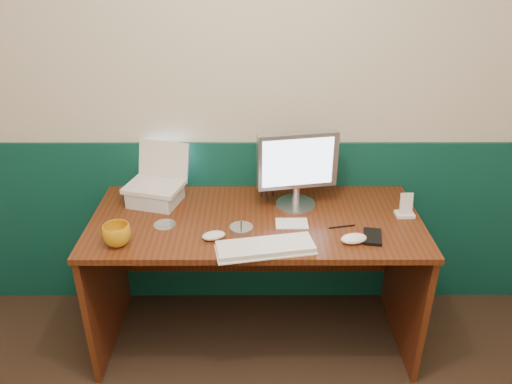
{
  "coord_description": "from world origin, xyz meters",
  "views": [
    {
      "loc": [
        0.03,
        -0.71,
        1.97
      ],
      "look_at": [
        0.04,
        1.23,
        0.97
      ],
      "focal_mm": 35.0,
      "sensor_mm": 36.0,
      "label": 1
    }
  ],
  "objects_px": {
    "desk": "(256,281)",
    "laptop": "(153,168)",
    "mug": "(117,235)",
    "keyboard": "(265,248)",
    "camcorder": "(268,180)",
    "monitor": "(297,171)"
  },
  "relations": [
    {
      "from": "desk",
      "to": "laptop",
      "type": "xyz_separation_m",
      "value": [
        -0.51,
        0.16,
        0.57
      ]
    },
    {
      "from": "laptop",
      "to": "mug",
      "type": "distance_m",
      "value": 0.43
    },
    {
      "from": "laptop",
      "to": "keyboard",
      "type": "relative_size",
      "value": 0.65
    },
    {
      "from": "monitor",
      "to": "mug",
      "type": "relative_size",
      "value": 3.14
    },
    {
      "from": "mug",
      "to": "laptop",
      "type": "bearing_deg",
      "value": 75.73
    },
    {
      "from": "laptop",
      "to": "keyboard",
      "type": "xyz_separation_m",
      "value": [
        0.55,
        -0.44,
        -0.18
      ]
    },
    {
      "from": "keyboard",
      "to": "mug",
      "type": "distance_m",
      "value": 0.66
    },
    {
      "from": "mug",
      "to": "camcorder",
      "type": "height_order",
      "value": "camcorder"
    },
    {
      "from": "monitor",
      "to": "keyboard",
      "type": "xyz_separation_m",
      "value": [
        -0.16,
        -0.4,
        -0.18
      ]
    },
    {
      "from": "keyboard",
      "to": "camcorder",
      "type": "xyz_separation_m",
      "value": [
        0.02,
        0.49,
        0.09
      ]
    },
    {
      "from": "desk",
      "to": "mug",
      "type": "height_order",
      "value": "mug"
    },
    {
      "from": "keyboard",
      "to": "mug",
      "type": "relative_size",
      "value": 3.37
    },
    {
      "from": "desk",
      "to": "monitor",
      "type": "distance_m",
      "value": 0.62
    },
    {
      "from": "desk",
      "to": "camcorder",
      "type": "bearing_deg",
      "value": 74.08
    },
    {
      "from": "keyboard",
      "to": "camcorder",
      "type": "bearing_deg",
      "value": 77.14
    },
    {
      "from": "laptop",
      "to": "monitor",
      "type": "distance_m",
      "value": 0.72
    },
    {
      "from": "laptop",
      "to": "camcorder",
      "type": "distance_m",
      "value": 0.58
    },
    {
      "from": "laptop",
      "to": "mug",
      "type": "height_order",
      "value": "laptop"
    },
    {
      "from": "desk",
      "to": "laptop",
      "type": "bearing_deg",
      "value": 162.54
    },
    {
      "from": "desk",
      "to": "laptop",
      "type": "distance_m",
      "value": 0.78
    },
    {
      "from": "monitor",
      "to": "camcorder",
      "type": "distance_m",
      "value": 0.19
    },
    {
      "from": "desk",
      "to": "laptop",
      "type": "height_order",
      "value": "laptop"
    }
  ]
}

